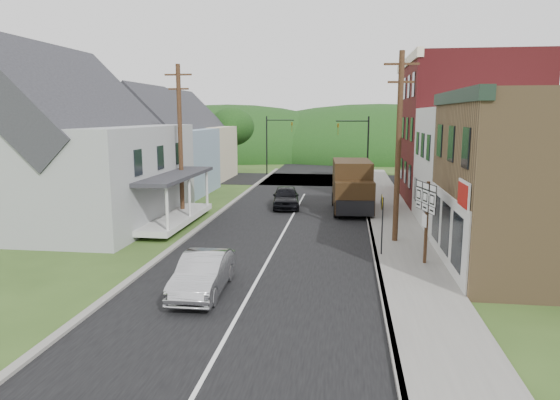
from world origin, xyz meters
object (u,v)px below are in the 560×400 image
at_px(silver_sedan, 203,274).
at_px(dark_sedan, 286,197).
at_px(delivery_van, 352,186).
at_px(warning_sign, 382,216).
at_px(route_sign_cluster, 426,211).

bearing_deg(silver_sedan, dark_sedan, 85.32).
relative_size(silver_sedan, delivery_van, 0.71).
relative_size(dark_sedan, warning_sign, 1.59).
height_order(silver_sedan, warning_sign, warning_sign).
xyz_separation_m(dark_sedan, route_sign_cluster, (7.16, -12.20, 1.61)).
bearing_deg(warning_sign, dark_sedan, 115.34).
relative_size(route_sign_cluster, warning_sign, 1.26).
bearing_deg(silver_sedan, delivery_van, 70.05).
bearing_deg(dark_sedan, delivery_van, -16.16).
bearing_deg(route_sign_cluster, warning_sign, 132.18).
relative_size(silver_sedan, route_sign_cluster, 1.25).
height_order(dark_sedan, warning_sign, warning_sign).
height_order(route_sign_cluster, warning_sign, route_sign_cluster).
distance_m(dark_sedan, warning_sign, 12.44).
bearing_deg(delivery_van, warning_sign, -86.81).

